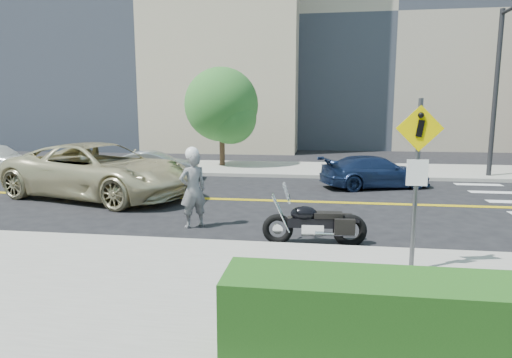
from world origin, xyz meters
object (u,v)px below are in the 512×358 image
Objects in this scene: pedestrian_sign at (417,169)px; parked_car_blue at (375,172)px; motorcyclist at (193,188)px; parked_car_silver at (154,166)px; motorcycle at (315,214)px; suv at (100,171)px.

parked_car_blue is at bearing 86.60° from pedestrian_sign.
motorcyclist is 0.56× the size of parked_car_silver.
suv is at bearing 147.14° from motorcycle.
suv is 1.81× the size of parked_car_silver.
motorcyclist is at bearing 149.97° from pedestrian_sign.
pedestrian_sign is 0.45× the size of suv.
parked_car_silver is (-6.92, 8.14, -0.07)m from motorcycle.
suv is at bearing 164.86° from parked_car_silver.
parked_car_silver is at bearing 130.92° from pedestrian_sign.
pedestrian_sign is 10.89m from suv.
motorcycle is 0.60× the size of parked_car_silver.
suv is at bearing 146.30° from pedestrian_sign.
motorcycle is at bearing -149.14° from parked_car_silver.
pedestrian_sign is 13.25m from parked_car_silver.
suv reaches higher than motorcycle.
pedestrian_sign reaches higher than parked_car_silver.
motorcyclist is at bearing 159.93° from motorcycle.
motorcyclist is 8.17m from parked_car_silver.
motorcycle is 0.53× the size of parked_car_blue.
motorcyclist is at bearing -161.37° from parked_car_silver.
pedestrian_sign is at bearing -49.80° from motorcycle.
motorcycle is 10.68m from parked_car_silver.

